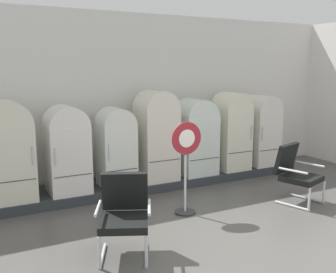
{
  "coord_description": "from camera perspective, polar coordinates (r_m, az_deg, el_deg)",
  "views": [
    {
      "loc": [
        -3.0,
        -3.41,
        2.21
      ],
      "look_at": [
        0.21,
        2.75,
        0.98
      ],
      "focal_mm": 41.48,
      "sensor_mm": 36.0,
      "label": 1
    }
  ],
  "objects": [
    {
      "name": "display_plinth",
      "position": [
        7.42,
        -2.41,
        -6.66
      ],
      "size": [
        6.37,
        0.95,
        0.16
      ],
      "primitive_type": "cube",
      "color": "#2D3237",
      "rests_on": "ground"
    },
    {
      "name": "sign_stand",
      "position": [
        5.88,
        2.64,
        -4.65
      ],
      "size": [
        0.49,
        0.32,
        1.42
      ],
      "color": "#2D2D30",
      "rests_on": "ground"
    },
    {
      "name": "refrigerator_4",
      "position": [
        7.55,
        4.05,
        0.26
      ],
      "size": [
        0.69,
        0.7,
        1.47
      ],
      "color": "silver",
      "rests_on": "display_plinth"
    },
    {
      "name": "refrigerator_1",
      "position": [
        6.63,
        -14.63,
        -1.48
      ],
      "size": [
        0.66,
        0.72,
        1.45
      ],
      "color": "white",
      "rests_on": "display_plinth"
    },
    {
      "name": "back_wall",
      "position": [
        7.7,
        -4.5,
        5.73
      ],
      "size": [
        11.76,
        0.12,
        3.24
      ],
      "color": "silver",
      "rests_on": "ground"
    },
    {
      "name": "refrigerator_6",
      "position": [
        8.51,
        13.39,
        1.23
      ],
      "size": [
        0.62,
        0.72,
        1.48
      ],
      "color": "silver",
      "rests_on": "display_plinth"
    },
    {
      "name": "ground",
      "position": [
        5.06,
        12.91,
        -16.43
      ],
      "size": [
        12.0,
        10.0,
        0.05
      ],
      "primitive_type": "cube",
      "color": "#4D4B48"
    },
    {
      "name": "refrigerator_3",
      "position": [
        7.14,
        -1.72,
        0.57
      ],
      "size": [
        0.66,
        0.71,
        1.65
      ],
      "color": "silver",
      "rests_on": "display_plinth"
    },
    {
      "name": "refrigerator_2",
      "position": [
        6.82,
        -7.64,
        -1.22
      ],
      "size": [
        0.59,
        0.62,
        1.38
      ],
      "color": "silver",
      "rests_on": "display_plinth"
    },
    {
      "name": "refrigerator_5",
      "position": [
        7.99,
        9.29,
        1.16
      ],
      "size": [
        0.63,
        0.65,
        1.57
      ],
      "color": "silver",
      "rests_on": "display_plinth"
    },
    {
      "name": "armchair_right",
      "position": [
        6.77,
        18.25,
        -4.9
      ],
      "size": [
        0.75,
        0.8,
        0.97
      ],
      "color": "silver",
      "rests_on": "ground"
    },
    {
      "name": "refrigerator_0",
      "position": [
        6.47,
        -22.33,
        -1.64
      ],
      "size": [
        0.71,
        0.68,
        1.57
      ],
      "color": "silver",
      "rests_on": "display_plinth"
    },
    {
      "name": "armchair_left",
      "position": [
        4.73,
        -6.44,
        -10.91
      ],
      "size": [
        0.79,
        0.84,
        0.97
      ],
      "color": "silver",
      "rests_on": "ground"
    }
  ]
}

